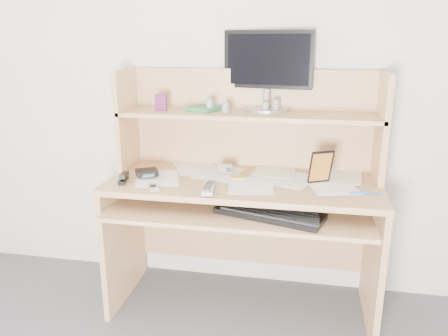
% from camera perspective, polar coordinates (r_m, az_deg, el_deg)
% --- Properties ---
extents(back_wall, '(3.60, 0.04, 2.50)m').
position_cam_1_polar(back_wall, '(2.49, 3.74, 11.70)').
color(back_wall, silver).
rests_on(back_wall, floor).
extents(desk, '(1.40, 0.70, 1.30)m').
position_cam_1_polar(desk, '(2.37, 2.78, -2.30)').
color(desk, tan).
rests_on(desk, floor).
extents(paper_clutter, '(1.32, 0.54, 0.01)m').
position_cam_1_polar(paper_clutter, '(2.27, 2.51, -1.53)').
color(paper_clutter, white).
rests_on(paper_clutter, desk).
extents(keyboard, '(0.54, 0.32, 0.04)m').
position_cam_1_polar(keyboard, '(2.08, 5.92, -5.82)').
color(keyboard, black).
rests_on(keyboard, desk).
extents(tv_remote, '(0.08, 0.20, 0.02)m').
position_cam_1_polar(tv_remote, '(2.11, -2.03, -2.61)').
color(tv_remote, '#AFAEA9').
rests_on(tv_remote, paper_clutter).
extents(flip_phone, '(0.08, 0.09, 0.02)m').
position_cam_1_polar(flip_phone, '(2.15, -9.18, -2.40)').
color(flip_phone, '#BDBDC0').
rests_on(flip_phone, paper_clutter).
extents(stapler, '(0.06, 0.13, 0.04)m').
position_cam_1_polar(stapler, '(2.30, -13.02, -1.14)').
color(stapler, black).
rests_on(stapler, paper_clutter).
extents(wallet, '(0.14, 0.13, 0.03)m').
position_cam_1_polar(wallet, '(2.37, -10.06, -0.56)').
color(wallet, black).
rests_on(wallet, paper_clutter).
extents(sticky_note_pad, '(0.09, 0.09, 0.01)m').
position_cam_1_polar(sticky_note_pad, '(2.30, 1.79, -1.24)').
color(sticky_note_pad, yellow).
rests_on(sticky_note_pad, desk).
extents(digital_camera, '(0.08, 0.04, 0.05)m').
position_cam_1_polar(digital_camera, '(2.37, 0.18, -0.09)').
color(digital_camera, '#ACACAE').
rests_on(digital_camera, paper_clutter).
extents(game_case, '(0.11, 0.07, 0.17)m').
position_cam_1_polar(game_case, '(2.24, 12.53, 0.15)').
color(game_case, black).
rests_on(game_case, paper_clutter).
extents(blue_pen, '(0.14, 0.03, 0.01)m').
position_cam_1_polar(blue_pen, '(2.16, 18.02, -3.08)').
color(blue_pen, blue).
rests_on(blue_pen, paper_clutter).
extents(card_box, '(0.07, 0.02, 0.09)m').
position_cam_1_polar(card_box, '(2.42, -8.25, 8.49)').
color(card_box, '#A22315').
rests_on(card_box, desk).
extents(shelf_book, '(0.21, 0.24, 0.02)m').
position_cam_1_polar(shelf_book, '(2.42, -2.32, 7.81)').
color(shelf_book, '#33804D').
rests_on(shelf_book, desk).
extents(chip_stack_a, '(0.05, 0.05, 0.05)m').
position_cam_1_polar(chip_stack_a, '(2.36, 5.42, 7.95)').
color(chip_stack_a, black).
rests_on(chip_stack_a, desk).
extents(chip_stack_b, '(0.05, 0.05, 0.07)m').
position_cam_1_polar(chip_stack_b, '(2.37, -1.88, 8.19)').
color(chip_stack_b, white).
rests_on(chip_stack_b, desk).
extents(chip_stack_c, '(0.05, 0.05, 0.05)m').
position_cam_1_polar(chip_stack_c, '(2.32, 0.21, 7.84)').
color(chip_stack_c, black).
rests_on(chip_stack_c, desk).
extents(chip_stack_d, '(0.04, 0.04, 0.07)m').
position_cam_1_polar(chip_stack_d, '(2.37, 6.78, 8.09)').
color(chip_stack_d, white).
rests_on(chip_stack_d, desk).
extents(monitor, '(0.49, 0.24, 0.42)m').
position_cam_1_polar(monitor, '(2.41, 5.72, 12.84)').
color(monitor, '#A7A8AC').
rests_on(monitor, desk).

